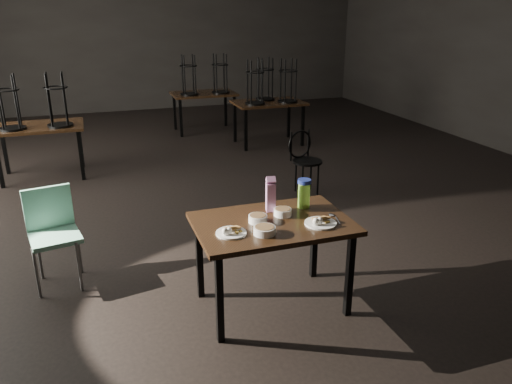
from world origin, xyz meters
name	(u,v)px	position (x,y,z in m)	size (l,w,h in m)	color
room	(212,4)	(-0.06, 0.01, 2.33)	(12.00, 12.04, 3.22)	black
main_table	(273,231)	(-0.31, -2.73, 0.67)	(1.20, 0.80, 0.75)	black
plate_left	(231,231)	(-0.68, -2.85, 0.77)	(0.23, 0.23, 0.07)	white
plate_right	(321,222)	(0.01, -2.90, 0.77)	(0.25, 0.25, 0.08)	white
bowl_near	(258,218)	(-0.43, -2.71, 0.78)	(0.14, 0.14, 0.06)	white
bowl_far	(283,212)	(-0.20, -2.65, 0.78)	(0.14, 0.14, 0.06)	white
bowl_big	(264,230)	(-0.45, -2.93, 0.78)	(0.16, 0.16, 0.06)	white
juice_carton	(271,195)	(-0.25, -2.53, 0.89)	(0.08, 0.08, 0.29)	#851869
water_bottle	(304,193)	(0.03, -2.54, 0.87)	(0.12, 0.12, 0.24)	#89D33E
spoon	(332,216)	(0.17, -2.79, 0.75)	(0.06, 0.21, 0.01)	silver
bentwood_chair	(304,157)	(1.02, -0.36, 0.48)	(0.42, 0.41, 0.81)	black
school_chair	(53,228)	(-1.97, -1.77, 0.52)	(0.47, 0.47, 0.86)	#7ABEA3
bg_table_left	(38,126)	(-2.24, 1.37, 0.75)	(1.20, 0.80, 1.48)	black
bg_table_right	(269,100)	(1.43, 2.09, 0.78)	(1.20, 0.80, 1.48)	black
bg_table_far	(204,93)	(0.58, 3.36, 0.75)	(1.20, 0.80, 1.48)	black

